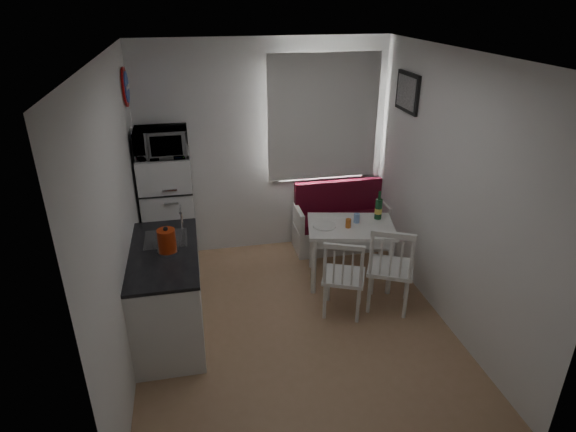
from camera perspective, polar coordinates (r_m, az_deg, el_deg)
The scene contains 22 objects.
floor at distance 4.95m, azimuth 0.81°, elevation -12.80°, with size 3.00×3.50×0.02m, color tan.
ceiling at distance 3.94m, azimuth 1.05°, elevation 18.66°, with size 3.00×3.50×0.02m, color white.
wall_back at distance 5.89m, azimuth -2.79°, elevation 7.86°, with size 3.00×0.02×2.60m, color white.
wall_front at distance 2.83m, azimuth 8.78°, elevation -13.14°, with size 3.00×0.02×2.60m, color white.
wall_left at distance 4.24m, azimuth -19.29°, elevation -0.63°, with size 0.02×3.50×2.60m, color white.
wall_right at distance 4.81m, azimuth 18.67°, elevation 2.49°, with size 0.02×3.50×2.60m, color white.
window at distance 5.92m, azimuth 4.03°, elevation 11.17°, with size 1.22×0.06×1.47m, color white.
curtain at distance 5.84m, azimuth 4.23°, elevation 11.49°, with size 1.35×0.02×1.50m, color white.
kitchen_counter at distance 4.75m, azimuth -14.03°, elevation -8.75°, with size 0.62×1.32×1.16m.
wall_sign at distance 5.38m, azimuth -18.62°, elevation 14.29°, with size 0.40×0.40×0.03m, color #193F96.
picture_frame at distance 5.53m, azimuth 13.94°, elevation 14.04°, with size 0.04×0.52×0.42m, color black.
bench at distance 6.25m, azimuth 6.24°, elevation -1.24°, with size 1.20×0.46×0.86m.
dining_table at distance 5.38m, azimuth 7.43°, elevation -1.82°, with size 1.06×0.84×0.70m.
chair_left at distance 4.80m, azimuth 7.02°, elevation -6.46°, with size 0.53×0.53×0.47m.
chair_right at distance 4.94m, azimuth 12.63°, elevation -5.27°, with size 0.60×0.60×0.52m.
fridge at distance 5.72m, azimuth -13.85°, elevation 0.27°, with size 0.57×0.57×1.42m, color white.
microwave at distance 5.38m, azimuth -14.80°, elevation 8.46°, with size 0.56×0.38×0.31m, color white.
kettle at distance 4.41m, azimuth -14.17°, elevation -2.86°, with size 0.19×0.19×0.26m, color #AB2E0D.
wine_bottle at distance 5.48m, azimuth 10.71°, elevation 1.27°, with size 0.08×0.08×0.33m, color #164624, non-canonical shape.
drinking_glass_orange at distance 5.27m, azimuth 7.16°, elevation -0.86°, with size 0.06×0.06×0.10m, color orange.
drinking_glass_blue at distance 5.39m, azimuth 8.14°, elevation -0.25°, with size 0.06×0.06×0.11m, color #89AEE9.
plate at distance 5.28m, azimuth 4.32°, elevation -1.17°, with size 0.25×0.25×0.02m, color white.
Camera 1 is at (-0.85, -3.82, 3.03)m, focal length 30.00 mm.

